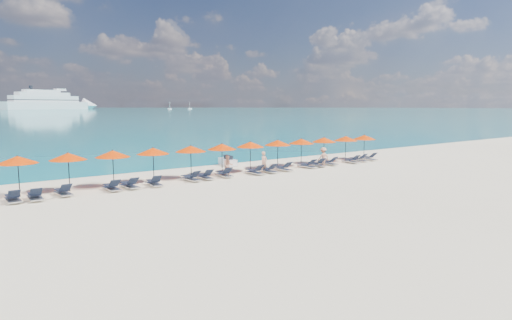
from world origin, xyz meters
TOP-DOWN VIEW (x-y plane):
  - ground at (0.00, 0.00)m, footprint 1400.00×1400.00m
  - cruise_ship at (102.85, 583.46)m, footprint 125.71×59.74m
  - sailboat_near at (228.41, 507.81)m, footprint 5.33×1.78m
  - sailboat_far at (259.85, 511.42)m, footprint 5.60×1.87m
  - jetski at (1.65, 9.22)m, footprint 1.24×2.35m
  - beachgoer_a at (1.62, 4.21)m, footprint 0.64×0.48m
  - beachgoer_b at (-1.22, 4.66)m, footprint 0.81×0.64m
  - beachgoer_c at (7.36, 3.88)m, footprint 1.06×0.58m
  - umbrella_0 at (-14.06, 5.48)m, footprint 2.10×2.10m
  - umbrella_1 at (-11.51, 5.49)m, footprint 2.10×2.10m
  - umbrella_2 at (-9.02, 5.34)m, footprint 2.10×2.10m
  - umbrella_3 at (-6.40, 5.43)m, footprint 2.10×2.10m
  - umbrella_4 at (-3.78, 5.30)m, footprint 2.10×2.10m
  - umbrella_5 at (-1.31, 5.30)m, footprint 2.10×2.10m
  - umbrella_6 at (1.31, 5.50)m, footprint 2.10×2.10m
  - umbrella_7 at (3.93, 5.48)m, footprint 2.10×2.10m
  - umbrella_8 at (6.35, 5.39)m, footprint 2.10×2.10m
  - umbrella_9 at (8.92, 5.37)m, footprint 2.10×2.10m
  - umbrella_10 at (11.52, 5.26)m, footprint 2.10×2.10m
  - umbrella_11 at (14.06, 5.29)m, footprint 2.10×2.10m
  - lounger_0 at (-14.55, 4.13)m, footprint 0.64×1.71m
  - lounger_1 at (-13.56, 4.01)m, footprint 0.68×1.72m
  - lounger_2 at (-12.12, 4.34)m, footprint 0.75×1.74m
  - lounger_3 at (-9.54, 4.14)m, footprint 0.65×1.71m
  - lounger_4 at (-8.46, 4.20)m, footprint 0.73×1.74m
  - lounger_5 at (-6.97, 4.08)m, footprint 0.78×1.75m
  - lounger_6 at (-4.34, 4.28)m, footprint 0.77×1.75m
  - lounger_7 at (-3.28, 4.33)m, footprint 0.68×1.72m
  - lounger_8 at (-1.75, 4.34)m, footprint 0.75×1.74m
  - lounger_9 at (0.66, 4.04)m, footprint 0.65×1.71m
  - lounger_10 at (1.87, 4.02)m, footprint 0.64×1.71m
  - lounger_11 at (3.34, 4.08)m, footprint 0.64×1.71m
  - lounger_12 at (5.86, 4.14)m, footprint 0.67×1.72m
  - lounger_13 at (7.00, 4.21)m, footprint 0.72×1.74m
  - lounger_14 at (8.39, 4.26)m, footprint 0.68×1.72m
  - lounger_15 at (10.88, 4.01)m, footprint 0.70×1.73m
  - lounger_16 at (12.09, 4.29)m, footprint 0.76×1.74m
  - lounger_17 at (13.55, 4.33)m, footprint 0.71×1.73m

SIDE VIEW (x-z plane):
  - ground at x=0.00m, z-range 0.00..0.00m
  - lounger_0 at x=-14.55m, z-range -0.09..0.56m
  - lounger_1 at x=-13.56m, z-range -0.09..0.56m
  - lounger_2 at x=-12.12m, z-range -0.09..0.56m
  - lounger_3 at x=-9.54m, z-range -0.09..0.56m
  - lounger_4 at x=-8.46m, z-range -0.09..0.56m
  - lounger_5 at x=-6.97m, z-range -0.09..0.56m
  - lounger_6 at x=-4.34m, z-range -0.09..0.56m
  - lounger_7 at x=-3.28m, z-range -0.09..0.56m
  - lounger_8 at x=-1.75m, z-range -0.09..0.56m
  - lounger_9 at x=0.66m, z-range -0.09..0.56m
  - lounger_10 at x=1.87m, z-range -0.09..0.56m
  - lounger_11 at x=3.34m, z-range -0.09..0.56m
  - lounger_12 at x=5.86m, z-range -0.09..0.56m
  - lounger_13 at x=7.00m, z-range -0.09..0.56m
  - lounger_14 at x=8.39m, z-range -0.09..0.56m
  - lounger_15 at x=10.88m, z-range -0.09..0.56m
  - lounger_16 at x=12.09m, z-range -0.09..0.56m
  - lounger_17 at x=13.55m, z-range -0.09..0.56m
  - jetski at x=1.65m, z-range -0.07..0.72m
  - beachgoer_b at x=-1.22m, z-range 0.00..1.46m
  - beachgoer_c at x=7.36m, z-range 0.00..1.58m
  - beachgoer_a at x=1.62m, z-range 0.00..1.58m
  - sailboat_near at x=228.41m, z-range -3.88..5.89m
  - sailboat_far at x=259.85m, z-range -4.08..6.19m
  - umbrella_0 at x=-14.06m, z-range 0.88..3.16m
  - umbrella_1 at x=-11.51m, z-range 0.88..3.16m
  - umbrella_2 at x=-9.02m, z-range 0.88..3.16m
  - umbrella_3 at x=-6.40m, z-range 0.88..3.16m
  - umbrella_4 at x=-3.78m, z-range 0.88..3.16m
  - umbrella_5 at x=-1.31m, z-range 0.88..3.16m
  - umbrella_6 at x=1.31m, z-range 0.88..3.16m
  - umbrella_7 at x=3.93m, z-range 0.88..3.16m
  - umbrella_8 at x=6.35m, z-range 0.88..3.16m
  - umbrella_9 at x=8.92m, z-range 0.88..3.16m
  - umbrella_10 at x=11.52m, z-range 0.88..3.16m
  - umbrella_11 at x=14.06m, z-range 0.88..3.16m
  - cruise_ship at x=102.85m, z-range -8.41..26.67m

